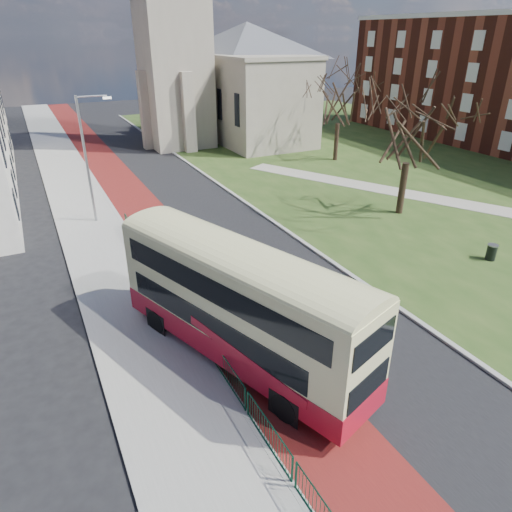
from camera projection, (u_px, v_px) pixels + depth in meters
ground at (291, 354)px, 18.03m from camera, size 160.00×160.00×0.00m
road_carriageway at (173, 200)px, 34.68m from camera, size 9.00×120.00×0.01m
bus_lane at (138, 206)px, 33.59m from camera, size 3.40×120.00×0.01m
pavement_west at (84, 213)px, 32.03m from camera, size 4.00×120.00×0.12m
kerb_west at (113, 209)px, 32.83m from camera, size 0.25×120.00×0.13m
kerb_east at (219, 184)px, 38.12m from camera, size 0.25×80.00×0.13m
grass_green at (401, 159)px, 46.19m from camera, size 40.00×80.00×0.04m
footpath at (453, 202)px, 34.13m from camera, size 18.84×32.82×0.03m
pedestrian_railing at (186, 311)px, 19.81m from camera, size 0.07×24.00×1.12m
gothic_church at (213, 15)px, 47.83m from camera, size 16.38×18.00×40.00m
streetlamp at (88, 154)px, 28.70m from camera, size 2.13×0.18×8.00m
bus at (238, 300)px, 16.68m from camera, size 6.07×11.26×4.61m
winter_tree_near at (412, 120)px, 29.41m from camera, size 7.97×7.97×9.15m
winter_tree_far at (340, 93)px, 42.90m from camera, size 7.89×7.89×9.18m
litter_bin at (491, 252)px, 25.31m from camera, size 0.63×0.63×0.91m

